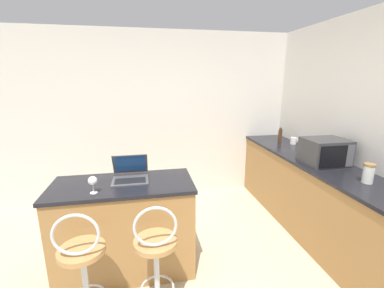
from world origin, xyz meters
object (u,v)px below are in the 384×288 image
object	(u,v)px
wine_glass_tall	(93,181)
bar_stool_far	(157,264)
laptop	(130,173)
storage_jar	(368,173)
microwave	(325,152)
pepper_mill	(280,135)
bar_stool_near	(84,273)
mug_white	(293,141)

from	to	relation	value
wine_glass_tall	bar_stool_far	bearing A→B (deg)	-39.30
bar_stool_far	wine_glass_tall	distance (m)	0.86
laptop	storage_jar	distance (m)	2.26
microwave	pepper_mill	distance (m)	1.12
bar_stool_near	laptop	distance (m)	0.93
microwave	mug_white	size ratio (longest dim) A/B	4.35
mug_white	bar_stool_near	bearing A→B (deg)	-148.59
bar_stool_near	wine_glass_tall	distance (m)	0.70
bar_stool_near	mug_white	bearing A→B (deg)	31.41
bar_stool_far	pepper_mill	distance (m)	2.79
laptop	pepper_mill	xyz separation A→B (m)	(2.23, 1.14, 0.05)
pepper_mill	wine_glass_tall	bearing A→B (deg)	-150.67
bar_stool_far	storage_jar	world-z (taller)	storage_jar
microwave	storage_jar	size ratio (longest dim) A/B	2.41
wine_glass_tall	pepper_mill	distance (m)	2.90
mug_white	pepper_mill	world-z (taller)	pepper_mill
mug_white	microwave	bearing A→B (deg)	-101.98
bar_stool_far	storage_jar	size ratio (longest dim) A/B	5.38
microwave	pepper_mill	xyz separation A→B (m)	(0.08, 1.12, -0.04)
laptop	microwave	world-z (taller)	microwave
bar_stool_near	wine_glass_tall	world-z (taller)	wine_glass_tall
microwave	mug_white	bearing A→B (deg)	78.02
bar_stool_far	wine_glass_tall	size ratio (longest dim) A/B	6.63
storage_jar	pepper_mill	world-z (taller)	pepper_mill
bar_stool_near	laptop	bearing A→B (deg)	63.47
mug_white	storage_jar	world-z (taller)	storage_jar
storage_jar	microwave	bearing A→B (deg)	94.83
pepper_mill	microwave	bearing A→B (deg)	-93.96
laptop	microwave	xyz separation A→B (m)	(2.15, 0.02, 0.09)
storage_jar	pepper_mill	bearing A→B (deg)	88.93
mug_white	wine_glass_tall	world-z (taller)	wine_glass_tall
pepper_mill	laptop	bearing A→B (deg)	-152.89
laptop	pepper_mill	bearing A→B (deg)	27.11
microwave	storage_jar	distance (m)	0.55
bar_stool_near	pepper_mill	bearing A→B (deg)	35.40
microwave	mug_white	distance (m)	0.96
storage_jar	pepper_mill	size ratio (longest dim) A/B	0.83
mug_white	wine_glass_tall	bearing A→B (deg)	-154.96
wine_glass_tall	storage_jar	world-z (taller)	storage_jar
storage_jar	bar_stool_far	bearing A→B (deg)	-175.34
mug_white	wine_glass_tall	size ratio (longest dim) A/B	0.68
laptop	storage_jar	xyz separation A→B (m)	(2.20, -0.52, 0.04)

